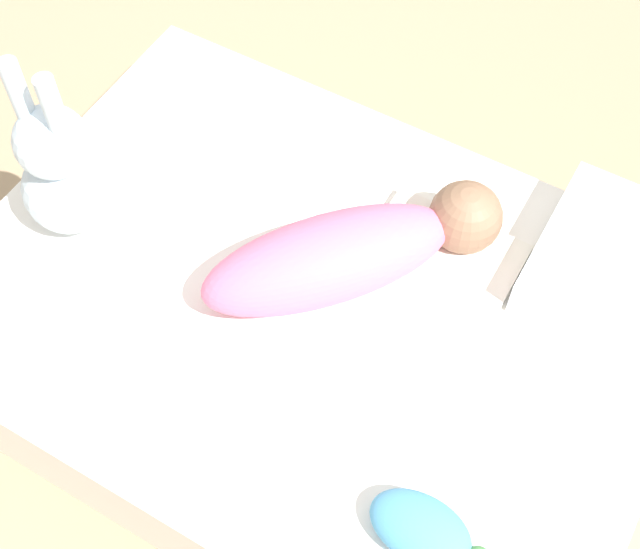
# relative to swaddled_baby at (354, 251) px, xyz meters

# --- Properties ---
(ground_plane) EXTENTS (12.00, 12.00, 0.00)m
(ground_plane) POSITION_rel_swaddled_baby_xyz_m (-0.03, -0.08, -0.29)
(ground_plane) COLOR #9E8466
(bed_mattress) EXTENTS (1.20, 0.87, 0.23)m
(bed_mattress) POSITION_rel_swaddled_baby_xyz_m (-0.03, -0.08, -0.18)
(bed_mattress) COLOR white
(bed_mattress) RESTS_ON ground_plane
(burp_cloth) EXTENTS (0.26, 0.15, 0.02)m
(burp_cloth) POSITION_rel_swaddled_baby_xyz_m (0.12, 0.12, -0.05)
(burp_cloth) COLOR white
(burp_cloth) RESTS_ON bed_mattress
(swaddled_baby) EXTENTS (0.42, 0.47, 0.13)m
(swaddled_baby) POSITION_rel_swaddled_baby_xyz_m (0.00, 0.00, 0.00)
(swaddled_baby) COLOR pink
(swaddled_baby) RESTS_ON bed_mattress
(bunny_plush) EXTENTS (0.16, 0.16, 0.35)m
(bunny_plush) POSITION_rel_swaddled_baby_xyz_m (-0.48, -0.14, 0.06)
(bunny_plush) COLOR silver
(bunny_plush) RESTS_ON bed_mattress
(turtle_plush) EXTENTS (0.19, 0.10, 0.06)m
(turtle_plush) POSITION_rel_swaddled_baby_xyz_m (0.31, -0.35, -0.04)
(turtle_plush) COLOR #4C99C6
(turtle_plush) RESTS_ON bed_mattress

